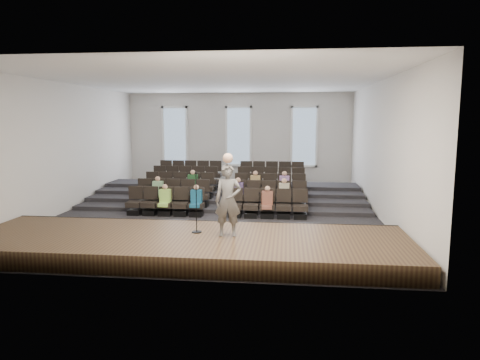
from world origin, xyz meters
name	(u,v)px	position (x,y,z in m)	size (l,w,h in m)	color
ground	(218,213)	(0.00, 0.00, 0.00)	(14.00, 14.00, 0.00)	black
ceiling	(217,81)	(0.00, 0.00, 5.01)	(12.00, 14.00, 0.02)	white
wall_back	(239,140)	(0.00, 7.02, 2.50)	(12.00, 0.04, 5.00)	silver
wall_front	(165,170)	(0.00, -7.02, 2.50)	(12.00, 0.04, 5.00)	silver
wall_left	(67,147)	(-6.02, 0.00, 2.50)	(0.04, 14.00, 5.00)	silver
wall_right	(381,150)	(6.02, 0.00, 2.50)	(0.04, 14.00, 5.00)	silver
stage	(188,245)	(0.00, -5.10, 0.25)	(11.80, 3.60, 0.50)	#49371F
stage_lip	(201,228)	(0.00, -3.33, 0.25)	(11.80, 0.06, 0.52)	black
risers	(229,194)	(0.00, 3.17, 0.20)	(11.80, 4.80, 0.60)	black
seating_rows	(224,189)	(0.00, 1.54, 0.68)	(6.80, 4.70, 1.67)	black
windows	(239,136)	(0.00, 6.95, 2.70)	(8.44, 0.10, 3.24)	white
audience	(227,190)	(0.28, 0.45, 0.83)	(5.45, 2.64, 1.10)	#A0DA57
speaker	(228,200)	(1.08, -4.93, 1.46)	(0.70, 0.46, 1.92)	#575552
mic_stand	(197,215)	(0.17, -4.70, 1.00)	(0.28, 0.28, 1.69)	black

